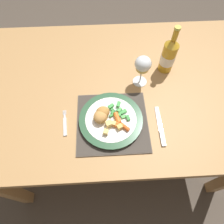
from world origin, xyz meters
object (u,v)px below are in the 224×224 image
at_px(dining_table, 120,94).
at_px(dinner_plate, 111,120).
at_px(fork, 65,125).
at_px(bottle, 169,55).
at_px(table_knife, 161,129).
at_px(wine_glass, 143,65).

xyz_separation_m(dining_table, dinner_plate, (-0.06, -0.20, 0.10)).
distance_m(fork, bottle, 0.58).
distance_m(dinner_plate, bottle, 0.42).
bearing_deg(fork, bottle, 31.26).
bearing_deg(table_knife, bottle, 76.88).
bearing_deg(dining_table, fork, -140.51).
bearing_deg(table_knife, dinner_plate, 166.57).
relative_size(wine_glass, bottle, 0.65).
xyz_separation_m(table_knife, wine_glass, (-0.06, 0.26, 0.11)).
bearing_deg(dinner_plate, bottle, 45.06).
bearing_deg(bottle, fork, -148.74).
bearing_deg(wine_glass, dining_table, -174.95).
bearing_deg(fork, table_knife, -6.11).
height_order(dining_table, wine_glass, wine_glass).
distance_m(dining_table, fork, 0.34).
relative_size(dinner_plate, table_knife, 1.44).
height_order(fork, bottle, bottle).
relative_size(table_knife, wine_glass, 1.19).
height_order(dining_table, table_knife, table_knife).
bearing_deg(wine_glass, bottle, 29.75).
bearing_deg(dining_table, bottle, 20.37).
xyz_separation_m(table_knife, bottle, (0.08, 0.34, 0.09)).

